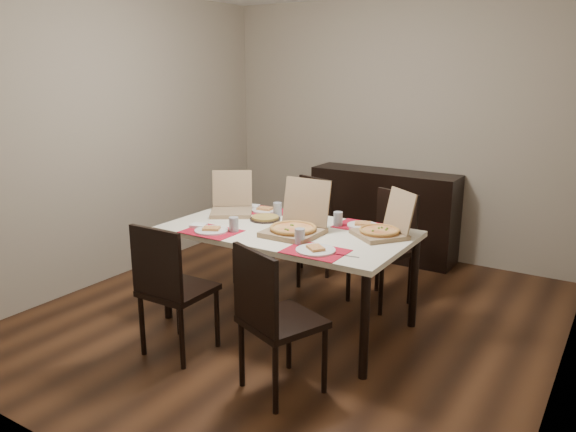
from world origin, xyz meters
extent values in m
cube|color=#442715|center=(0.00, 0.00, -0.01)|extent=(3.80, 4.00, 0.02)
cube|color=gray|center=(0.00, 2.01, 1.30)|extent=(3.80, 0.02, 2.60)
cube|color=gray|center=(-1.91, 0.00, 1.30)|extent=(0.02, 4.00, 2.60)
cube|color=black|center=(0.00, 1.78, 0.45)|extent=(1.50, 0.40, 0.90)
cube|color=#EEE5C8|center=(0.02, -0.10, 0.73)|extent=(1.80, 1.00, 0.04)
cylinder|color=black|center=(-0.82, -0.54, 0.35)|extent=(0.06, 0.06, 0.71)
cylinder|color=black|center=(0.86, -0.54, 0.35)|extent=(0.06, 0.06, 0.71)
cylinder|color=black|center=(-0.82, 0.34, 0.35)|extent=(0.06, 0.06, 0.71)
cylinder|color=black|center=(0.86, 0.34, 0.35)|extent=(0.06, 0.06, 0.71)
cube|color=black|center=(-0.37, -0.89, 0.45)|extent=(0.42, 0.42, 0.04)
cube|color=black|center=(-0.37, -1.08, 0.70)|extent=(0.42, 0.03, 0.46)
cylinder|color=black|center=(-0.55, -1.07, 0.21)|extent=(0.04, 0.04, 0.43)
cylinder|color=black|center=(-0.19, -1.06, 0.21)|extent=(0.04, 0.04, 0.43)
cylinder|color=black|center=(-0.55, -0.71, 0.21)|extent=(0.04, 0.04, 0.43)
cylinder|color=black|center=(-0.19, -0.70, 0.21)|extent=(0.04, 0.04, 0.43)
cube|color=black|center=(0.50, -0.92, 0.45)|extent=(0.54, 0.54, 0.04)
cube|color=black|center=(0.43, -1.10, 0.70)|extent=(0.40, 0.18, 0.46)
cylinder|color=black|center=(0.26, -1.02, 0.21)|extent=(0.04, 0.04, 0.43)
cylinder|color=black|center=(0.60, -1.15, 0.21)|extent=(0.04, 0.04, 0.43)
cylinder|color=black|center=(0.39, -0.69, 0.21)|extent=(0.04, 0.04, 0.43)
cylinder|color=black|center=(0.73, -0.82, 0.21)|extent=(0.04, 0.04, 0.43)
cube|color=black|center=(-0.40, 0.78, 0.45)|extent=(0.52, 0.52, 0.04)
cube|color=black|center=(-0.35, 0.96, 0.70)|extent=(0.41, 0.15, 0.46)
cylinder|color=black|center=(-0.18, 0.90, 0.21)|extent=(0.04, 0.04, 0.43)
cylinder|color=black|center=(-0.52, 1.00, 0.21)|extent=(0.04, 0.04, 0.43)
cylinder|color=black|center=(-0.28, 0.55, 0.21)|extent=(0.04, 0.04, 0.43)
cylinder|color=black|center=(-0.63, 0.66, 0.21)|extent=(0.04, 0.04, 0.43)
cube|color=black|center=(0.46, 0.62, 0.45)|extent=(0.53, 0.53, 0.04)
cube|color=black|center=(0.52, 0.80, 0.70)|extent=(0.41, 0.16, 0.46)
cylinder|color=black|center=(0.69, 0.74, 0.21)|extent=(0.04, 0.04, 0.43)
cylinder|color=black|center=(0.35, 0.85, 0.21)|extent=(0.04, 0.04, 0.43)
cylinder|color=black|center=(0.58, 0.39, 0.21)|extent=(0.04, 0.04, 0.43)
cylinder|color=black|center=(0.23, 0.51, 0.21)|extent=(0.04, 0.04, 0.43)
cube|color=red|center=(-0.42, -0.46, 0.75)|extent=(0.40, 0.30, 0.00)
cylinder|color=white|center=(-0.42, -0.46, 0.76)|extent=(0.25, 0.25, 0.01)
cube|color=#E4CF72|center=(-0.42, -0.46, 0.78)|extent=(0.15, 0.13, 0.02)
cylinder|color=#90929A|center=(-0.28, -0.38, 0.81)|extent=(0.07, 0.07, 0.11)
cube|color=#B2B2B7|center=(-0.57, -0.41, 0.75)|extent=(0.20, 0.04, 0.00)
cube|color=white|center=(-0.58, -0.42, 0.76)|extent=(0.13, 0.13, 0.02)
cube|color=red|center=(0.45, -0.45, 0.75)|extent=(0.40, 0.30, 0.00)
cylinder|color=white|center=(0.45, -0.45, 0.76)|extent=(0.26, 0.26, 0.01)
cube|color=#E4CF72|center=(0.45, -0.45, 0.78)|extent=(0.15, 0.14, 0.02)
cylinder|color=#90929A|center=(0.29, -0.38, 0.81)|extent=(0.07, 0.07, 0.11)
cube|color=#B2B2B7|center=(0.65, -0.43, 0.75)|extent=(0.20, 0.04, 0.00)
cube|color=red|center=(-0.43, 0.25, 0.75)|extent=(0.40, 0.30, 0.00)
cylinder|color=white|center=(-0.43, 0.25, 0.76)|extent=(0.22, 0.22, 0.01)
cube|color=#E4CF72|center=(-0.43, 0.25, 0.78)|extent=(0.13, 0.10, 0.02)
cylinder|color=#90929A|center=(-0.26, 0.18, 0.81)|extent=(0.07, 0.07, 0.11)
cube|color=#B2B2B7|center=(-0.59, 0.21, 0.75)|extent=(0.20, 0.04, 0.00)
cube|color=white|center=(-0.59, 0.29, 0.76)|extent=(0.13, 0.13, 0.02)
cube|color=red|center=(0.46, 0.26, 0.75)|extent=(0.40, 0.30, 0.00)
cylinder|color=white|center=(0.46, 0.26, 0.76)|extent=(0.24, 0.24, 0.01)
cube|color=#E4CF72|center=(0.46, 0.26, 0.78)|extent=(0.15, 0.13, 0.02)
cylinder|color=#90929A|center=(0.30, 0.17, 0.81)|extent=(0.07, 0.07, 0.11)
cube|color=#B2B2B7|center=(0.60, 0.22, 0.75)|extent=(0.20, 0.04, 0.00)
cube|color=white|center=(0.13, -0.13, 0.76)|extent=(0.15, 0.15, 0.02)
cube|color=#886D4E|center=(0.13, -0.22, 0.77)|extent=(0.38, 0.38, 0.04)
cube|color=#886D4E|center=(0.13, -0.03, 0.96)|extent=(0.38, 0.09, 0.34)
cylinder|color=#E4CF72|center=(0.13, -0.22, 0.80)|extent=(0.32, 0.32, 0.02)
cube|color=#886D4E|center=(0.67, 0.08, 0.77)|extent=(0.45, 0.45, 0.03)
cube|color=#886D4E|center=(0.77, 0.21, 0.93)|extent=(0.30, 0.25, 0.29)
cylinder|color=#E4CF72|center=(0.67, 0.08, 0.79)|extent=(0.38, 0.38, 0.02)
cube|color=#886D4E|center=(-0.61, 0.02, 0.77)|extent=(0.46, 0.46, 0.03)
cube|color=#886D4E|center=(-0.70, 0.16, 0.93)|extent=(0.31, 0.25, 0.30)
cylinder|color=black|center=(-0.27, 0.02, 0.76)|extent=(0.24, 0.24, 0.01)
cylinder|color=#B79846|center=(-0.27, 0.02, 0.77)|extent=(0.21, 0.21, 0.02)
imported|color=white|center=(0.18, 0.03, 0.77)|extent=(0.13, 0.13, 0.03)
cylinder|color=silver|center=(-0.83, 0.24, 0.87)|extent=(0.09, 0.09, 0.25)
cylinder|color=#920A06|center=(-0.83, 0.24, 0.87)|extent=(0.10, 0.10, 0.09)
cylinder|color=#920A06|center=(-0.83, 0.24, 1.02)|extent=(0.03, 0.03, 0.05)
camera|label=1|loc=(2.16, -3.50, 1.91)|focal=35.00mm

